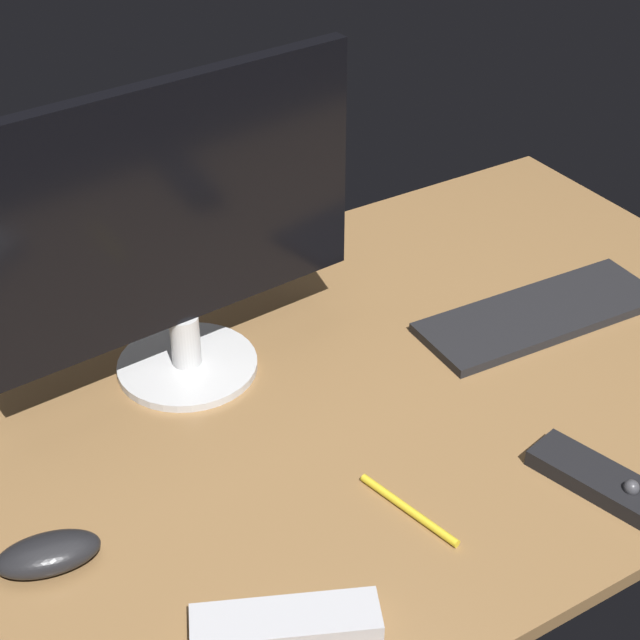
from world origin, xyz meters
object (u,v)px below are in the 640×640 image
at_px(keyboard, 541,314).
at_px(media_remote, 604,482).
at_px(monitor, 175,226).
at_px(tv_remote, 286,623).
at_px(computer_mouse, 48,554).
at_px(pen, 409,510).

xyz_separation_m(keyboard, media_remote, (-0.18, -0.31, 0.00)).
relative_size(monitor, media_remote, 2.72).
distance_m(monitor, tv_remote, 0.51).
bearing_deg(computer_mouse, pen, -8.12).
bearing_deg(monitor, keyboard, -22.79).
bearing_deg(pen, monitor, -177.32).
distance_m(media_remote, tv_remote, 0.42).
height_order(monitor, computer_mouse, monitor).
distance_m(keyboard, tv_remote, 0.66).
height_order(keyboard, tv_remote, tv_remote).
relative_size(monitor, computer_mouse, 4.56).
relative_size(tv_remote, pen, 1.32).
relative_size(computer_mouse, media_remote, 0.60).
xyz_separation_m(computer_mouse, tv_remote, (0.17, -0.21, -0.01)).
xyz_separation_m(monitor, computer_mouse, (-0.28, -0.24, -0.20)).
bearing_deg(computer_mouse, monitor, 52.80).
relative_size(monitor, pen, 3.52).
xyz_separation_m(keyboard, pen, (-0.39, -0.22, -0.00)).
xyz_separation_m(media_remote, tv_remote, (-0.42, 0.02, -0.00)).
xyz_separation_m(computer_mouse, pen, (0.38, -0.14, -0.01)).
xyz_separation_m(monitor, keyboard, (0.49, -0.16, -0.21)).
relative_size(keyboard, computer_mouse, 3.29).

